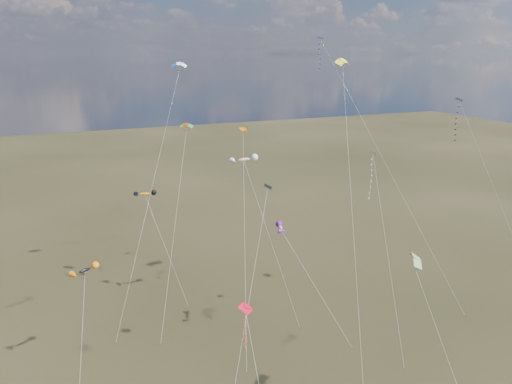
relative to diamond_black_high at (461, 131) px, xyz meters
name	(u,v)px	position (x,y,z in m)	size (l,w,h in m)	color
diamond_black_high	(461,131)	(0.00, 0.00, 0.00)	(6.17, 15.96, 29.56)	black
diamond_navy_tall	(331,74)	(-13.44, 12.78, 7.31)	(13.65, 21.41, 37.71)	#100E4F
diamond_black_mid	(257,252)	(-33.27, -6.27, -9.77)	(11.56, 15.20, 21.33)	black
diamond_red_low	(248,338)	(-38.63, -17.08, -11.99)	(1.41, 11.60, 15.81)	red
diamond_navy_right	(372,184)	(-14.40, -0.10, -5.99)	(3.16, 12.99, 23.30)	#10164D
diamond_orange_center	(244,192)	(-29.98, 6.01, -6.95)	(6.61, 16.93, 25.73)	#CA6303
parafoil_yellow	(343,62)	(-13.33, 9.87, 9.15)	(14.56, 28.72, 35.14)	#F8F925
parafoil_blue_white	(179,66)	(-33.53, 24.12, 8.51)	(15.52, 19.07, 34.48)	blue
parafoil_striped	(417,258)	(-20.96, -16.19, -8.41)	(2.59, 11.74, 17.41)	#F6F70E
parafoil_tricolor	(186,126)	(-34.14, 18.74, 0.05)	(9.50, 16.26, 25.87)	yellow
novelty_black_orange	(85,270)	(-50.24, 4.83, -13.81)	(3.84, 9.68, 11.84)	black
novelty_orange_black	(145,194)	(-40.52, 20.48, -10.15)	(5.32, 10.31, 15.53)	orange
novelty_white_purple	(281,228)	(-26.87, 1.30, -10.76)	(7.27, 9.04, 14.88)	silver
novelty_redwhite_stripe	(244,160)	(-27.92, 11.11, -3.97)	(5.47, 11.96, 21.78)	red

